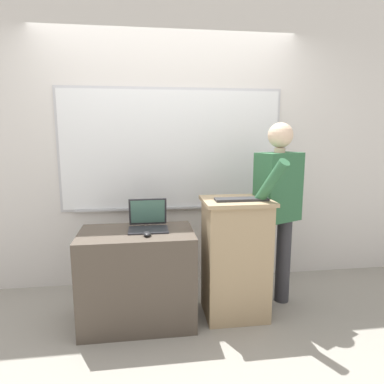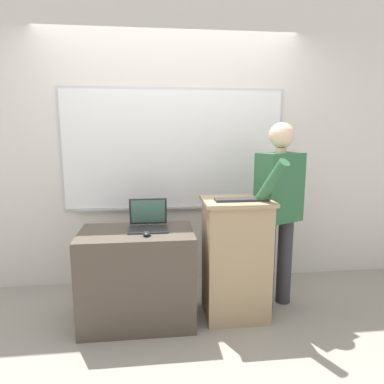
# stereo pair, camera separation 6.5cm
# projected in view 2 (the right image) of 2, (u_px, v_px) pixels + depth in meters

# --- Properties ---
(ground_plane) EXTENTS (30.00, 30.00, 0.00)m
(ground_plane) POSITION_uv_depth(u_px,v_px,m) (180.00, 340.00, 2.58)
(ground_plane) COLOR gray
(back_wall) EXTENTS (6.40, 0.17, 2.93)m
(back_wall) POSITION_uv_depth(u_px,v_px,m) (170.00, 140.00, 3.43)
(back_wall) COLOR silver
(back_wall) RESTS_ON ground_plane
(lectern_podium) EXTENTS (0.55, 0.46, 1.01)m
(lectern_podium) POSITION_uv_depth(u_px,v_px,m) (236.00, 258.00, 2.85)
(lectern_podium) COLOR tan
(lectern_podium) RESTS_ON ground_plane
(side_desk) EXTENTS (0.90, 0.55, 0.77)m
(side_desk) POSITION_uv_depth(u_px,v_px,m) (138.00, 277.00, 2.78)
(side_desk) COLOR #4C4238
(side_desk) RESTS_ON ground_plane
(person_presenter) EXTENTS (0.56, 0.64, 1.62)m
(person_presenter) POSITION_uv_depth(u_px,v_px,m) (279.00, 204.00, 2.94)
(person_presenter) COLOR #333338
(person_presenter) RESTS_ON ground_plane
(laptop) EXTENTS (0.32, 0.27, 0.24)m
(laptop) POSITION_uv_depth(u_px,v_px,m) (148.00, 219.00, 2.80)
(laptop) COLOR #28282D
(laptop) RESTS_ON side_desk
(wireless_keyboard) EXTENTS (0.43, 0.12, 0.02)m
(wireless_keyboard) POSITION_uv_depth(u_px,v_px,m) (242.00, 200.00, 2.71)
(wireless_keyboard) COLOR #2D2D30
(wireless_keyboard) RESTS_ON lectern_podium
(computer_mouse_by_laptop) EXTENTS (0.06, 0.10, 0.03)m
(computer_mouse_by_laptop) POSITION_uv_depth(u_px,v_px,m) (147.00, 233.00, 2.60)
(computer_mouse_by_laptop) COLOR black
(computer_mouse_by_laptop) RESTS_ON side_desk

